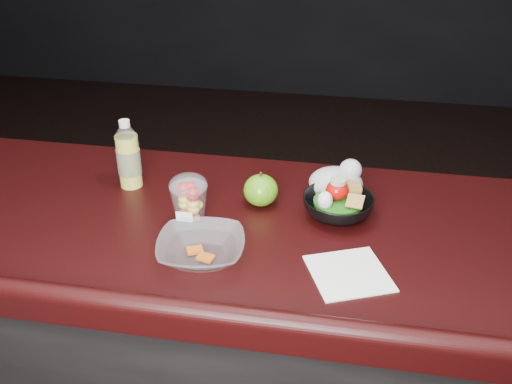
# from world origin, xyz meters

# --- Properties ---
(counter) EXTENTS (4.06, 0.71, 1.02)m
(counter) POSITION_xyz_m (0.00, 0.30, 0.51)
(counter) COLOR black
(counter) RESTS_ON ground
(lemonade_bottle) EXTENTS (0.06, 0.06, 0.19)m
(lemonade_bottle) POSITION_xyz_m (-0.40, 0.43, 1.10)
(lemonade_bottle) COLOR yellow
(lemonade_bottle) RESTS_ON counter
(fruit_cup) EXTENTS (0.09, 0.09, 0.13)m
(fruit_cup) POSITION_xyz_m (-0.19, 0.28, 1.09)
(fruit_cup) COLOR white
(fruit_cup) RESTS_ON counter
(green_apple) EXTENTS (0.09, 0.09, 0.09)m
(green_apple) POSITION_xyz_m (-0.03, 0.40, 1.06)
(green_apple) COLOR #317E0E
(green_apple) RESTS_ON counter
(plastic_bag) EXTENTS (0.14, 0.12, 0.10)m
(plastic_bag) POSITION_xyz_m (0.16, 0.47, 1.07)
(plastic_bag) COLOR silver
(plastic_bag) RESTS_ON counter
(snack_bowl) EXTENTS (0.21, 0.21, 0.10)m
(snack_bowl) POSITION_xyz_m (0.17, 0.38, 1.05)
(snack_bowl) COLOR black
(snack_bowl) RESTS_ON counter
(takeout_bowl) EXTENTS (0.22, 0.22, 0.05)m
(takeout_bowl) POSITION_xyz_m (-0.12, 0.15, 1.04)
(takeout_bowl) COLOR silver
(takeout_bowl) RESTS_ON counter
(paper_napkin) EXTENTS (0.21, 0.21, 0.00)m
(paper_napkin) POSITION_xyz_m (0.21, 0.14, 1.02)
(paper_napkin) COLOR white
(paper_napkin) RESTS_ON counter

